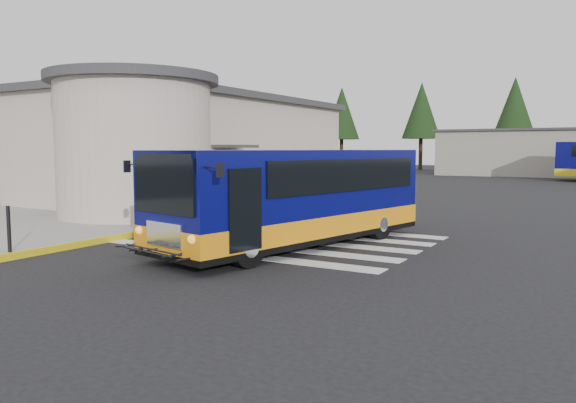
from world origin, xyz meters
The scene contains 9 objects.
ground centered at (0.00, 0.00, 0.00)m, with size 140.00×140.00×0.00m, color black.
sidewalk centered at (-9.00, 4.00, 0.07)m, with size 10.00×34.00×0.15m, color gray.
curb_strip centered at (-4.05, 4.00, 0.08)m, with size 0.12×34.00×0.16m, color gold.
station_building centered at (-10.84, 6.91, 2.57)m, with size 12.70×18.70×4.80m.
crosswalk centered at (-0.50, -0.80, 0.01)m, with size 8.00×5.35×0.01m.
transit_bus centered at (0.52, -1.50, 1.16)m, with size 4.27×8.83×2.42m.
pedestrian_a centered at (-6.74, -1.50, 1.04)m, with size 0.65×0.42×1.77m, color black.
pedestrian_b centered at (-7.72, -0.41, 1.07)m, with size 0.89×0.69×1.83m, color black.
bollard centered at (-4.20, -6.13, 0.67)m, with size 0.09×0.09×1.04m, color black.
Camera 1 is at (7.39, -13.68, 2.45)m, focal length 35.00 mm.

